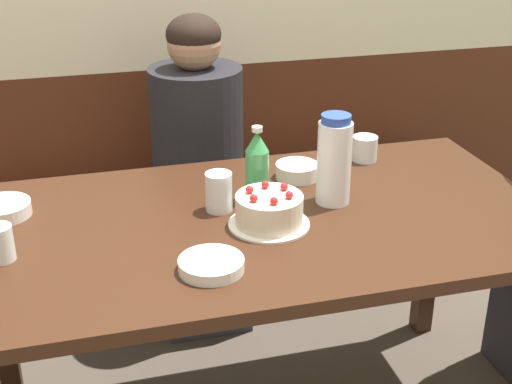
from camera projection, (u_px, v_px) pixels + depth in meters
name	position (u px, v px, depth m)	size (l,w,h in m)	color
bench_seat	(203.00, 240.00, 2.78)	(1.95, 0.38, 0.45)	#56331E
dining_table	(259.00, 246.00, 1.88)	(1.53, 0.82, 0.73)	#381E11
birthday_cake	(269.00, 211.00, 1.79)	(0.21, 0.21, 0.10)	white
water_pitcher	(334.00, 160.00, 1.88)	(0.09, 0.09, 0.25)	white
soju_bottle	(257.00, 165.00, 1.90)	(0.06, 0.06, 0.21)	#388E4C
bowl_soup_white	(297.00, 171.00, 2.07)	(0.12, 0.12, 0.04)	white
bowl_rice_small	(2.00, 209.00, 1.85)	(0.15, 0.15, 0.04)	white
bowl_side_dish	(211.00, 265.00, 1.60)	(0.15, 0.15, 0.03)	white
glass_water_tall	(0.00, 243.00, 1.63)	(0.06, 0.06, 0.09)	silver
glass_tumbler_short	(219.00, 192.00, 1.86)	(0.07, 0.07, 0.10)	silver
glass_shot_small	(365.00, 148.00, 2.19)	(0.08, 0.08, 0.08)	silver
person_grey_tee	(199.00, 187.00, 2.51)	(0.31, 0.34, 1.13)	#33333D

